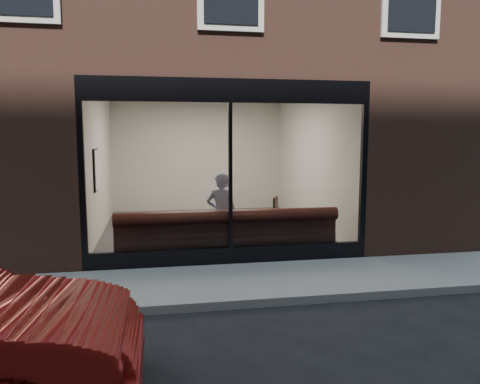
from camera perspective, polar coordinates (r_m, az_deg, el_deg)
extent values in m
plane|color=black|center=(6.42, 1.87, -13.65)|extent=(120.00, 120.00, 0.00)
cube|color=gray|center=(7.35, 0.19, -10.89)|extent=(40.00, 2.00, 0.01)
cube|color=gray|center=(6.36, 1.97, -13.30)|extent=(40.00, 0.10, 0.12)
cube|color=brown|center=(14.10, -20.51, 3.91)|extent=(2.50, 12.00, 3.20)
cube|color=brown|center=(14.77, 9.56, 4.39)|extent=(2.50, 12.00, 3.20)
cube|color=brown|center=(16.93, -6.07, 4.78)|extent=(5.00, 6.00, 3.20)
plane|color=#2D2D30|center=(11.17, -3.60, -4.55)|extent=(6.00, 6.00, 0.00)
plane|color=white|center=(10.98, -3.73, 11.87)|extent=(6.00, 6.00, 0.00)
plane|color=beige|center=(13.93, -5.12, 4.30)|extent=(5.00, 0.00, 5.00)
plane|color=beige|center=(10.96, -16.73, 3.27)|extent=(0.00, 6.00, 6.00)
plane|color=beige|center=(11.53, 8.75, 3.66)|extent=(0.00, 6.00, 6.00)
cube|color=black|center=(8.30, -1.16, -7.74)|extent=(5.00, 0.10, 0.30)
cube|color=black|center=(8.05, -1.21, 12.26)|extent=(5.00, 0.10, 0.40)
cube|color=black|center=(8.05, -1.18, 1.93)|extent=(0.06, 0.10, 2.50)
plane|color=white|center=(8.03, -1.15, 1.91)|extent=(4.80, 0.00, 4.80)
cube|color=#3D1B16|center=(8.66, -1.59, -6.59)|extent=(4.00, 0.55, 0.45)
imported|color=#A4B2DB|center=(8.80, -2.26, -2.70)|extent=(0.63, 0.47, 1.56)
cube|color=black|center=(9.00, -10.70, -2.85)|extent=(0.77, 0.77, 0.04)
cube|color=black|center=(9.33, 2.66, -2.38)|extent=(0.60, 0.60, 0.04)
cube|color=black|center=(10.08, 3.24, -4.56)|extent=(0.61, 0.61, 0.04)
cube|color=white|center=(10.04, -17.06, 2.58)|extent=(0.02, 0.61, 0.81)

